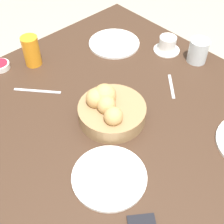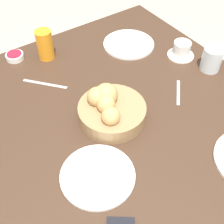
% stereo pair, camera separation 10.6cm
% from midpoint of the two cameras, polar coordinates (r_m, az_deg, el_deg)
% --- Properties ---
extents(ground_plane, '(10.00, 10.00, 0.00)m').
position_cam_midpoint_polar(ground_plane, '(1.72, 4.19, -18.79)').
color(ground_plane, '#A89E89').
extents(dining_table, '(1.25, 1.05, 0.76)m').
position_cam_midpoint_polar(dining_table, '(1.15, 5.96, -4.87)').
color(dining_table, '#3D281C').
rests_on(dining_table, ground_plane).
extents(bread_basket, '(0.23, 0.23, 0.12)m').
position_cam_midpoint_polar(bread_basket, '(1.05, 2.46, 0.41)').
color(bread_basket, '#99754C').
rests_on(bread_basket, dining_table).
extents(plate_near_right, '(0.22, 0.22, 0.01)m').
position_cam_midpoint_polar(plate_near_right, '(1.41, 5.26, 12.17)').
color(plate_near_right, white).
rests_on(plate_near_right, dining_table).
extents(plate_far_center, '(0.22, 0.22, 0.01)m').
position_cam_midpoint_polar(plate_far_center, '(0.93, 0.65, -11.78)').
color(plate_far_center, white).
rests_on(plate_far_center, dining_table).
extents(juice_glass, '(0.07, 0.07, 0.13)m').
position_cam_midpoint_polar(juice_glass, '(1.32, -9.90, 11.94)').
color(juice_glass, orange).
rests_on(juice_glass, dining_table).
extents(water_tumbler, '(0.08, 0.08, 0.10)m').
position_cam_midpoint_polar(water_tumbler, '(1.32, 20.01, 8.99)').
color(water_tumbler, silver).
rests_on(water_tumbler, dining_table).
extents(coffee_cup, '(0.11, 0.11, 0.07)m').
position_cam_midpoint_polar(coffee_cup, '(1.37, 14.81, 10.81)').
color(coffee_cup, white).
rests_on(coffee_cup, dining_table).
extents(jam_bowl_berry, '(0.07, 0.07, 0.03)m').
position_cam_midpoint_polar(jam_bowl_berry, '(1.37, -15.26, 9.73)').
color(jam_bowl_berry, white).
rests_on(jam_bowl_berry, dining_table).
extents(fork_silver, '(0.14, 0.13, 0.00)m').
position_cam_midpoint_polar(fork_silver, '(1.22, -9.76, 4.96)').
color(fork_silver, '#B7B7BC').
rests_on(fork_silver, dining_table).
extents(spoon_coffee, '(0.11, 0.10, 0.00)m').
position_cam_midpoint_polar(spoon_coffee, '(1.20, 14.51, 3.35)').
color(spoon_coffee, '#B7B7BC').
rests_on(spoon_coffee, dining_table).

